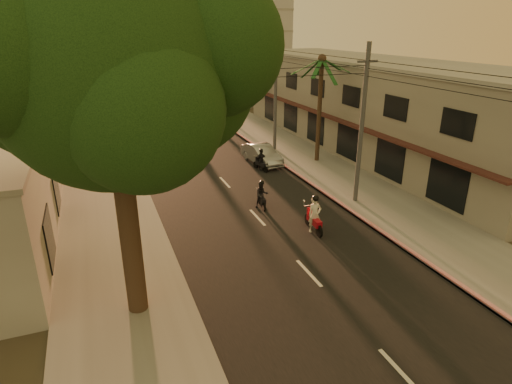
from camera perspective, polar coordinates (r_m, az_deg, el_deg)
The scene contains 18 objects.
ground at distance 17.05m, azimuth 10.27°, elevation -13.95°, with size 160.00×160.00×0.00m, color #383023.
road at distance 34.04m, azimuth -7.17°, elevation 4.50°, with size 10.00×140.00×0.02m, color black.
sidewalk_right at distance 36.46m, azimuth 4.37°, elevation 5.82°, with size 5.00×140.00×0.12m, color slate.
sidewalk_left at distance 33.15m, azimuth -19.83°, elevation 3.01°, with size 5.00×140.00×0.12m, color slate.
curb_stripe at distance 31.13m, azimuth 4.28°, elevation 3.18°, with size 0.20×60.00×0.20m, color red.
shophouse_row at distance 37.25m, azimuth 15.08°, elevation 11.16°, with size 8.80×34.20×7.30m.
broadleaf_tree at distance 13.95m, azimuth -17.24°, elevation 15.17°, with size 9.60×8.70×12.10m.
palm_tree at distance 31.94m, azimuth 8.76°, elevation 16.39°, with size 5.00×5.00×8.20m.
utility_poles at distance 34.76m, azimuth 2.66°, elevation 15.97°, with size 1.20×48.26×9.00m.
filler_right at distance 61.08m, azimuth -0.14°, elevation 14.95°, with size 8.00×14.00×6.00m, color #A09C90.
filler_left_near at distance 46.76m, azimuth -28.95°, elevation 9.39°, with size 8.00×14.00×4.40m, color #A09C90.
filler_left_far at distance 64.33m, azimuth -27.40°, elevation 13.43°, with size 8.00×14.00×7.00m, color #A09C90.
scooter_red at distance 21.62m, azimuth 7.79°, elevation -3.15°, with size 0.80×2.02×1.99m.
scooter_mid_a at distance 24.31m, azimuth 0.76°, elevation -0.43°, with size 0.91×1.68×1.65m.
scooter_mid_b at distance 30.64m, azimuth 0.66°, elevation 4.21°, with size 1.09×1.64×1.64m.
scooter_far_a at distance 38.70m, azimuth -8.80°, elevation 7.58°, with size 1.09×1.55×1.61m.
scooter_far_b at distance 44.96m, azimuth -5.45°, elevation 9.63°, with size 1.11×1.64×1.60m.
parked_car at distance 32.31m, azimuth 0.77°, elevation 5.06°, with size 1.95×4.49×1.43m, color #999CA1.
Camera 1 is at (-7.67, -11.71, 9.74)m, focal length 30.00 mm.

